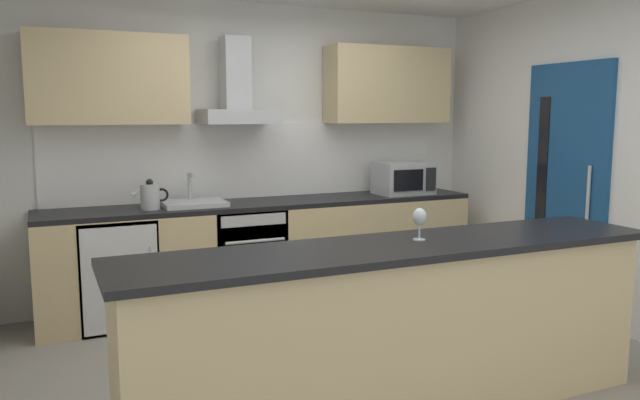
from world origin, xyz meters
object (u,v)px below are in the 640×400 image
microwave (403,178)px  range_hood (237,97)px  oven (244,254)px  sink (193,203)px  refrigerator (116,271)px  kettle (150,196)px  wine_glass (420,218)px

microwave → range_hood: bearing=174.2°
oven → sink: (-0.42, 0.01, 0.47)m
refrigerator → kettle: 0.64m
sink → wine_glass: size_ratio=2.81×
range_hood → wine_glass: (0.35, -2.27, -0.71)m
microwave → range_hood: range_hood is taller
wine_glass → oven: bearing=99.2°
kettle → wine_glass: kettle is taller
sink → kettle: 0.36m
oven → range_hood: (0.00, 0.13, 1.33)m
kettle → oven: bearing=2.5°
oven → wine_glass: wine_glass is taller
range_hood → kettle: bearing=-167.9°
oven → range_hood: 1.33m
refrigerator → range_hood: bearing=7.3°
oven → sink: size_ratio=1.60×
microwave → sink: (-1.97, 0.04, -0.12)m
refrigerator → microwave: 2.66m
sink → refrigerator: bearing=-178.7°
kettle → range_hood: size_ratio=0.40×
oven → microwave: bearing=-1.0°
oven → refrigerator: bearing=-179.8°
refrigerator → sink: (0.62, 0.01, 0.50)m
range_hood → refrigerator: bearing=-172.7°
microwave → sink: 1.97m
refrigerator → microwave: (2.59, -0.03, 0.62)m
refrigerator → range_hood: 1.72m
sink → wine_glass: 2.29m
range_hood → wine_glass: size_ratio=4.05×
microwave → oven: bearing=179.0°
kettle → microwave: bearing=0.1°
oven → kettle: bearing=-177.5°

